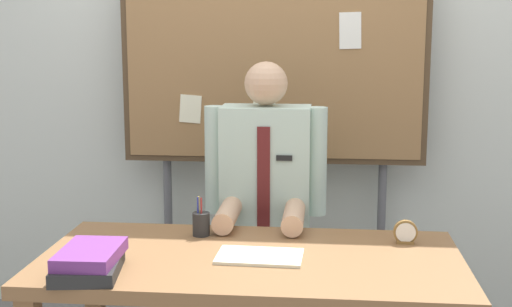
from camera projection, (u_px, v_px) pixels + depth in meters
name	position (u px, v px, depth m)	size (l,w,h in m)	color
back_wall	(276.00, 68.00, 3.69)	(6.40, 0.08, 2.70)	silver
desk	(251.00, 279.00, 2.58)	(1.55, 0.78, 0.73)	brown
person	(265.00, 228.00, 3.18)	(0.55, 0.56, 1.41)	#2D2D33
bulletin_board	(273.00, 70.00, 3.49)	(1.54, 0.09, 1.87)	#4C3823
book_stack	(89.00, 261.00, 2.36)	(0.25, 0.32, 0.09)	#262626
open_notebook	(260.00, 256.00, 2.53)	(0.31, 0.20, 0.01)	#F4EFCC
desk_clock	(405.00, 233.00, 2.70)	(0.09, 0.04, 0.09)	olive
pen_holder	(201.00, 224.00, 2.80)	(0.07, 0.07, 0.16)	#262626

